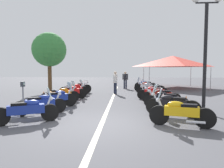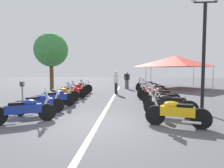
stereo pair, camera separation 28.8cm
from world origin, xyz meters
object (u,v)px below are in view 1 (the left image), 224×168
at_px(motorcycle_left_row_5, 74,89).
at_px(motorcycle_right_row_2, 165,100).
at_px(motorcycle_right_row_5, 152,90).
at_px(bystander_0, 115,81).
at_px(motorcycle_left_row_4, 71,92).
at_px(motorcycle_left_row_3, 61,94).
at_px(street_lamp_twin_globe, 206,33).
at_px(event_tent, 173,61).
at_px(parking_meter, 23,91).
at_px(traffic_cone_1, 186,102).
at_px(roadside_tree_0, 49,50).
at_px(motorcycle_right_row_1, 172,104).
at_px(motorcycle_left_row_1, 41,104).
at_px(motorcycle_left_row_0, 27,110).
at_px(motorcycle_left_row_2, 57,98).
at_px(motorcycle_left_row_6, 78,88).
at_px(motorcycle_right_row_8, 145,85).
at_px(traffic_cone_0, 44,97).
at_px(motorcycle_right_row_6, 150,88).
at_px(motorcycle_right_row_4, 154,93).
at_px(motorcycle_right_row_3, 160,95).
at_px(bystander_1, 125,79).
at_px(motorcycle_right_row_7, 147,86).

bearing_deg(motorcycle_left_row_5, motorcycle_right_row_2, -68.61).
distance_m(motorcycle_right_row_5, bystander_0, 2.89).
bearing_deg(motorcycle_left_row_4, motorcycle_left_row_3, -125.95).
distance_m(street_lamp_twin_globe, event_tent, 12.19).
xyz_separation_m(parking_meter, traffic_cone_1, (1.00, -7.39, -0.61)).
xyz_separation_m(motorcycle_left_row_5, traffic_cone_1, (-3.97, -6.34, -0.17)).
bearing_deg(roadside_tree_0, motorcycle_right_row_1, -136.98).
height_order(motorcycle_left_row_1, traffic_cone_1, motorcycle_left_row_1).
height_order(motorcycle_left_row_0, motorcycle_left_row_2, motorcycle_left_row_2).
xyz_separation_m(motorcycle_left_row_3, motorcycle_left_row_6, (4.16, 0.03, 0.00)).
bearing_deg(motorcycle_right_row_8, motorcycle_left_row_5, 65.35).
distance_m(motorcycle_right_row_2, event_tent, 11.99).
relative_size(motorcycle_left_row_0, traffic_cone_0, 3.18).
bearing_deg(parking_meter, traffic_cone_1, 12.09).
xyz_separation_m(motorcycle_left_row_1, parking_meter, (0.75, 1.12, 0.45)).
bearing_deg(motorcycle_right_row_6, motorcycle_right_row_4, 108.51).
xyz_separation_m(parking_meter, bystander_0, (6.24, -3.81, 0.10)).
height_order(motorcycle_right_row_6, traffic_cone_1, motorcycle_right_row_6).
xyz_separation_m(motorcycle_right_row_3, motorcycle_right_row_8, (7.21, 0.06, -0.00)).
height_order(motorcycle_right_row_5, motorcycle_right_row_6, motorcycle_right_row_5).
bearing_deg(traffic_cone_1, motorcycle_right_row_5, 15.02).
relative_size(motorcycle_left_row_6, motorcycle_right_row_6, 0.90).
bearing_deg(motorcycle_left_row_5, motorcycle_right_row_1, -76.79).
xyz_separation_m(traffic_cone_0, bystander_1, (8.01, -4.63, 0.66)).
height_order(motorcycle_left_row_3, motorcycle_right_row_6, motorcycle_left_row_3).
height_order(motorcycle_left_row_3, traffic_cone_1, motorcycle_left_row_3).
relative_size(motorcycle_right_row_7, roadside_tree_0, 0.43).
bearing_deg(roadside_tree_0, motorcycle_right_row_7, -90.61).
distance_m(motorcycle_right_row_4, roadside_tree_0, 9.69).
height_order(motorcycle_right_row_2, motorcycle_right_row_5, motorcycle_right_row_5).
height_order(motorcycle_left_row_5, motorcycle_right_row_5, motorcycle_right_row_5).
height_order(motorcycle_right_row_2, traffic_cone_1, motorcycle_right_row_2).
distance_m(motorcycle_left_row_4, motorcycle_right_row_5, 5.32).
bearing_deg(motorcycle_left_row_2, traffic_cone_0, 90.26).
bearing_deg(event_tent, motorcycle_right_row_8, 132.64).
relative_size(roadside_tree_0, event_tent, 0.83).
relative_size(motorcycle_right_row_4, traffic_cone_1, 3.34).
xyz_separation_m(motorcycle_right_row_5, traffic_cone_0, (-2.52, 6.41, -0.18)).
bearing_deg(motorcycle_right_row_2, motorcycle_right_row_3, -63.86).
relative_size(motorcycle_left_row_5, motorcycle_right_row_3, 0.96).
bearing_deg(traffic_cone_0, motorcycle_left_row_5, -23.97).
bearing_deg(motorcycle_left_row_4, motorcycle_right_row_8, 19.72).
xyz_separation_m(motorcycle_left_row_2, motorcycle_right_row_4, (2.79, -4.99, -0.02)).
relative_size(street_lamp_twin_globe, roadside_tree_0, 1.00).
distance_m(motorcycle_right_row_6, bystander_0, 2.65).
xyz_separation_m(motorcycle_right_row_8, event_tent, (2.78, -3.02, 2.18)).
bearing_deg(motorcycle_right_row_5, motorcycle_left_row_3, 43.38).
bearing_deg(motorcycle_right_row_1, motorcycle_left_row_4, -17.44).
distance_m(bystander_1, roadside_tree_0, 7.26).
distance_m(motorcycle_right_row_1, parking_meter, 6.39).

